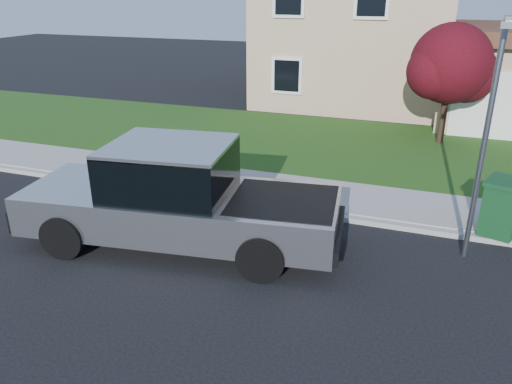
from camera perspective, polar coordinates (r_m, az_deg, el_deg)
ground at (r=9.77m, az=-5.12°, el=-8.47°), size 80.00×80.00×0.00m
curb at (r=11.87m, az=5.13°, el=-2.27°), size 40.00×0.20×0.12m
sidewalk at (r=12.84m, az=6.40°, el=-0.27°), size 40.00×2.00×0.15m
lawn at (r=17.01m, az=10.04°, el=5.17°), size 40.00×7.00×0.10m
house at (r=24.13m, az=14.88°, el=17.38°), size 14.00×11.30×6.85m
pickup_truck at (r=10.26m, az=-8.84°, el=-0.77°), size 6.80×3.05×2.16m
woman at (r=11.49m, az=-5.25°, el=1.01°), size 0.63×0.47×1.74m
ornamental_tree at (r=17.64m, az=21.45°, el=13.10°), size 2.84×2.56×3.90m
trash_bin at (r=11.59m, az=26.32°, el=-1.52°), size 0.96×1.03×1.19m
street_lamp at (r=9.96m, az=24.87°, el=6.39°), size 0.23×0.59×4.56m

